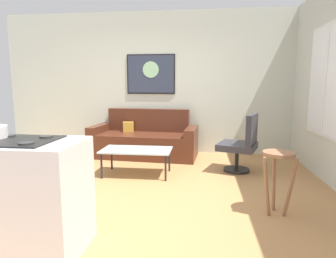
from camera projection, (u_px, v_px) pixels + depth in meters
ground at (132, 195)px, 3.68m from camera, size 6.40×6.40×0.04m
back_wall at (160, 83)px, 5.84m from camera, size 6.40×0.05×2.80m
couch at (145, 141)px, 5.59m from camera, size 2.06×1.00×0.89m
coffee_table at (137, 151)px, 4.39m from camera, size 1.05×0.57×0.40m
armchair at (242, 143)px, 4.53m from camera, size 0.71×0.73×0.92m
bar_stool at (278, 166)px, 3.02m from camera, size 0.37×0.37×0.68m
wall_painting at (151, 74)px, 5.79m from camera, size 0.97×0.03×0.79m
window at (327, 80)px, 4.04m from camera, size 0.03×1.26×1.60m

